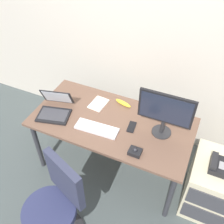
{
  "coord_description": "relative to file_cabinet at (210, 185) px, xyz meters",
  "views": [
    {
      "loc": [
        0.72,
        -1.6,
        2.5
      ],
      "look_at": [
        0.0,
        0.0,
        0.84
      ],
      "focal_mm": 41.34,
      "sensor_mm": 36.0,
      "label": 1
    }
  ],
  "objects": [
    {
      "name": "back_wall",
      "position": [
        -1.04,
        0.77,
        1.09
      ],
      "size": [
        6.0,
        0.1,
        2.8
      ],
      "primitive_type": "cube",
      "color": "beige",
      "rests_on": "ground"
    },
    {
      "name": "file_cabinet",
      "position": [
        0.0,
        0.0,
        0.0
      ],
      "size": [
        0.42,
        0.53,
        0.62
      ],
      "color": "beige",
      "rests_on": "ground"
    },
    {
      "name": "laptop",
      "position": [
        -1.61,
        -0.08,
        0.46
      ],
      "size": [
        0.38,
        0.38,
        0.22
      ],
      "color": "black",
      "rests_on": "desk"
    },
    {
      "name": "desk_phone",
      "position": [
        -0.01,
        -0.02,
        0.34
      ],
      "size": [
        0.17,
        0.2,
        0.09
      ],
      "color": "black",
      "rests_on": "file_cabinet"
    },
    {
      "name": "ground_plane",
      "position": [
        -1.04,
        0.03,
        -0.31
      ],
      "size": [
        8.0,
        8.0,
        0.0
      ],
      "primitive_type": "plane",
      "color": "#434B4B"
    },
    {
      "name": "paper_notepad",
      "position": [
        -1.27,
        0.2,
        0.42
      ],
      "size": [
        0.17,
        0.22,
        0.01
      ],
      "primitive_type": "cube",
      "rotation": [
        0.0,
        0.0,
        -0.08
      ],
      "color": "white",
      "rests_on": "desk"
    },
    {
      "name": "trackball_mouse",
      "position": [
        -0.7,
        -0.24,
        0.43
      ],
      "size": [
        0.11,
        0.09,
        0.07
      ],
      "color": "black",
      "rests_on": "desk"
    },
    {
      "name": "keyboard",
      "position": [
        -1.13,
        -0.12,
        0.42
      ],
      "size": [
        0.42,
        0.16,
        0.03
      ],
      "color": "silver",
      "rests_on": "desk"
    },
    {
      "name": "desk",
      "position": [
        -1.04,
        0.03,
        0.34
      ],
      "size": [
        1.57,
        0.78,
        0.72
      ],
      "color": "brown",
      "rests_on": "ground"
    },
    {
      "name": "cell_phone",
      "position": [
        -0.84,
        0.03,
        0.42
      ],
      "size": [
        0.08,
        0.15,
        0.01
      ],
      "primitive_type": "cube",
      "rotation": [
        0.0,
        0.0,
        0.11
      ],
      "color": "black",
      "rests_on": "desk"
    },
    {
      "name": "banana",
      "position": [
        -1.03,
        0.3,
        0.43
      ],
      "size": [
        0.19,
        0.09,
        0.04
      ],
      "primitive_type": "ellipsoid",
      "rotation": [
        0.0,
        0.0,
        2.88
      ],
      "color": "yellow",
      "rests_on": "desk"
    },
    {
      "name": "coffee_mug",
      "position": [
        -0.55,
        0.33,
        0.46
      ],
      "size": [
        0.09,
        0.08,
        0.1
      ],
      "color": "silver",
      "rests_on": "desk"
    },
    {
      "name": "monitor_main",
      "position": [
        -0.56,
        0.09,
        0.68
      ],
      "size": [
        0.48,
        0.18,
        0.45
      ],
      "color": "#262628",
      "rests_on": "desk"
    },
    {
      "name": "office_chair",
      "position": [
        -1.16,
        -0.85,
        0.12
      ],
      "size": [
        0.53,
        0.55,
        0.95
      ],
      "color": "black",
      "rests_on": "ground"
    }
  ]
}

